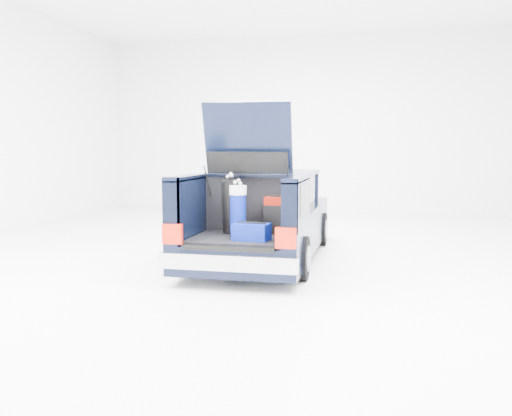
% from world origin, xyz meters
% --- Properties ---
extents(ground, '(14.00, 14.00, 0.00)m').
position_xyz_m(ground, '(0.00, 0.00, 0.00)').
color(ground, white).
rests_on(ground, ground).
extents(car, '(1.87, 4.65, 2.47)m').
position_xyz_m(car, '(-0.00, 0.11, 0.67)').
color(car, black).
rests_on(car, ground).
extents(red_suitcase, '(0.36, 0.26, 0.56)m').
position_xyz_m(red_suitcase, '(0.44, -1.09, 0.86)').
color(red_suitcase, '#6C0B03').
rests_on(red_suitcase, car).
extents(black_golf_bag, '(0.25, 0.34, 0.88)m').
position_xyz_m(black_golf_bag, '(-0.22, -1.23, 0.99)').
color(black_golf_bag, black).
rests_on(black_golf_bag, car).
extents(blue_golf_bag, '(0.30, 0.30, 0.80)m').
position_xyz_m(blue_golf_bag, '(-0.06, -1.41, 0.96)').
color(blue_golf_bag, black).
rests_on(blue_golf_bag, car).
extents(blue_duffel, '(0.50, 0.35, 0.25)m').
position_xyz_m(blue_duffel, '(0.20, -1.71, 0.71)').
color(blue_duffel, navy).
rests_on(blue_duffel, car).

